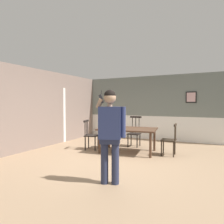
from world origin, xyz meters
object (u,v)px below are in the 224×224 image
object	(u,v)px
person_figure	(110,129)
dining_table	(128,131)
chair_at_table_head	(170,140)
chair_near_window	(91,135)
chair_by_doorway	(134,132)

from	to	relation	value
person_figure	dining_table	bearing A→B (deg)	-94.63
chair_at_table_head	chair_near_window	bearing A→B (deg)	94.64
dining_table	chair_by_doorway	world-z (taller)	chair_by_doorway
person_figure	chair_by_doorway	bearing A→B (deg)	-96.56
dining_table	chair_by_doorway	xyz separation A→B (m)	(-0.13, 0.92, -0.18)
dining_table	chair_at_table_head	bearing A→B (deg)	8.02
chair_near_window	chair_by_doorway	xyz separation A→B (m)	(1.10, 1.11, 0.01)
chair_near_window	dining_table	bearing A→B (deg)	83.79
dining_table	chair_near_window	size ratio (longest dim) A/B	1.94
dining_table	chair_at_table_head	size ratio (longest dim) A/B	2.02
person_figure	chair_at_table_head	bearing A→B (deg)	-121.95
chair_near_window	chair_at_table_head	distance (m)	2.49
chair_near_window	person_figure	bearing A→B (deg)	25.22
chair_at_table_head	person_figure	bearing A→B (deg)	164.24
chair_near_window	chair_by_doorway	bearing A→B (deg)	120.54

